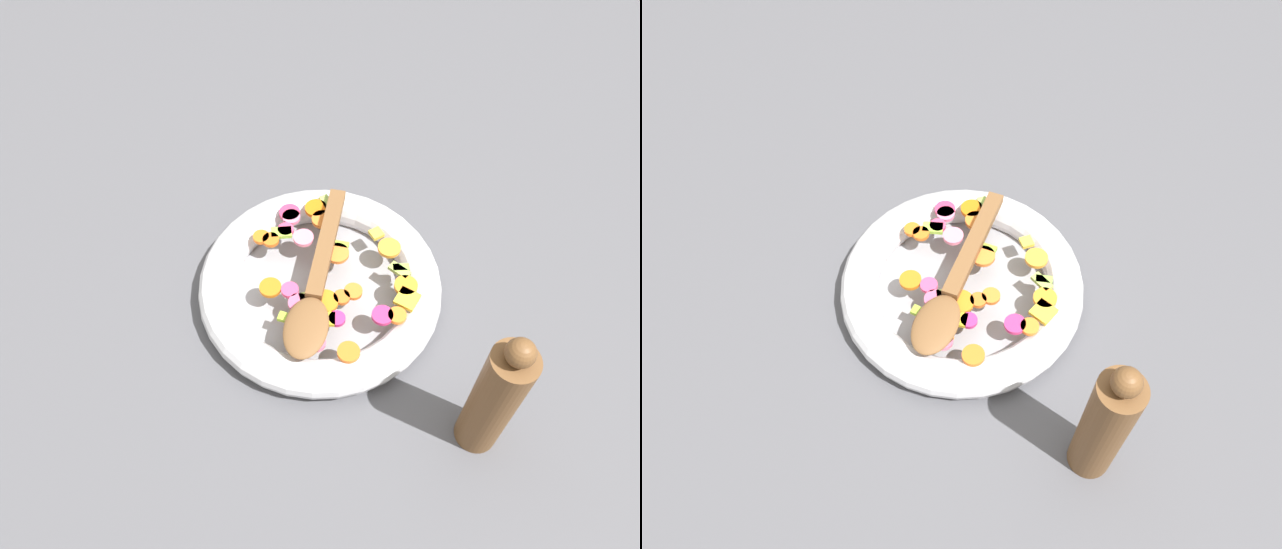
% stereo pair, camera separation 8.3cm
% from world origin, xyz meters
% --- Properties ---
extents(ground_plane, '(4.00, 4.00, 0.00)m').
position_xyz_m(ground_plane, '(0.00, 0.00, 0.00)').
color(ground_plane, '#4C4C51').
extents(skillet, '(0.33, 0.33, 0.05)m').
position_xyz_m(skillet, '(0.00, 0.00, 0.02)').
color(skillet, gray).
rests_on(skillet, ground_plane).
extents(chopped_vegetables, '(0.28, 0.22, 0.01)m').
position_xyz_m(chopped_vegetables, '(0.00, -0.01, 0.05)').
color(chopped_vegetables, orange).
rests_on(chopped_vegetables, skillet).
extents(wooden_spoon, '(0.27, 0.13, 0.01)m').
position_xyz_m(wooden_spoon, '(-0.03, 0.01, 0.06)').
color(wooden_spoon, brown).
rests_on(wooden_spoon, chopped_vegetables).
extents(pepper_mill, '(0.05, 0.05, 0.23)m').
position_xyz_m(pepper_mill, '(-0.23, -0.16, 0.10)').
color(pepper_mill, brown).
rests_on(pepper_mill, ground_plane).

